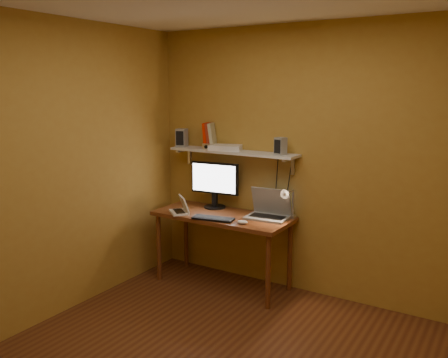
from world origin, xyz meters
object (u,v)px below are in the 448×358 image
Objects in this scene: monitor at (215,183)px; desk_lamp at (289,200)px; shelf_camera at (207,147)px; speaker_right at (281,146)px; speaker_left at (182,138)px; keyboard at (213,219)px; wall_shelf at (233,152)px; router at (225,148)px; netbook at (181,208)px; mouse at (242,222)px; desk at (223,222)px; laptop at (269,210)px.

desk_lamp is at bearing -9.81° from monitor.
shelf_camera is (-0.05, -0.06, 0.38)m from monitor.
speaker_right is 0.81m from shelf_camera.
keyboard is at bearing -44.68° from speaker_left.
speaker_right is (0.54, -0.01, 0.10)m from wall_shelf.
router is (0.18, 0.06, -0.00)m from shelf_camera.
mouse is at bearing 38.83° from netbook.
keyboard is 0.76m from router.
speaker_right is (0.92, 0.36, 0.66)m from netbook.
desk is at bearing -66.50° from router.
shelf_camera reaches higher than desk_lamp.
mouse is 0.96× the size of shelf_camera.
speaker_right reaches higher than laptop.
wall_shelf is 0.65m from speaker_left.
shelf_camera is (-0.26, 0.12, 0.74)m from desk.
desk is 0.45m from monitor.
speaker_right is at bearing 61.29° from netbook.
shelf_camera is (0.12, 0.29, 0.61)m from netbook.
monitor is 1.87× the size of netbook.
mouse is at bearing -40.18° from monitor.
speaker_right reaches higher than shelf_camera.
speaker_left is (-0.64, -0.00, 0.11)m from wall_shelf.
mouse is 0.31× the size of router.
keyboard is (-0.42, -0.36, -0.06)m from laptop.
laptop reaches higher than netbook.
desk_lamp is at bearing 25.05° from mouse.
mouse is (0.73, -0.02, -0.03)m from netbook.
desk is at bearing 130.90° from mouse.
desk is at bearing -166.10° from laptop.
keyboard is 0.32m from mouse.
monitor is at bearing -179.93° from router.
speaker_left is at bearing 179.22° from router.
desk_lamp is at bearing -5.88° from wall_shelf.
desk_lamp is 1.94× the size of speaker_left.
netbook is at bearing -163.97° from desk_lamp.
wall_shelf reaches higher than mouse.
monitor reaches higher than desk.
netbook is at bearing -155.68° from desk.
shelf_camera is at bearing 120.43° from keyboard.
desk is 0.23m from keyboard.
speaker_right is (0.51, 0.40, 0.70)m from keyboard.
speaker_right is (0.54, 0.18, 0.79)m from desk.
netbook reaches higher than mouse.
netbook is 1.19m from speaker_right.
desk is 1.05m from speaker_left.
monitor reaches higher than keyboard.
mouse is 0.81m from speaker_right.
desk_lamp is (0.66, 0.13, 0.29)m from desk.
monitor is 5.37× the size of mouse.
wall_shelf reaches higher than desk_lamp.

